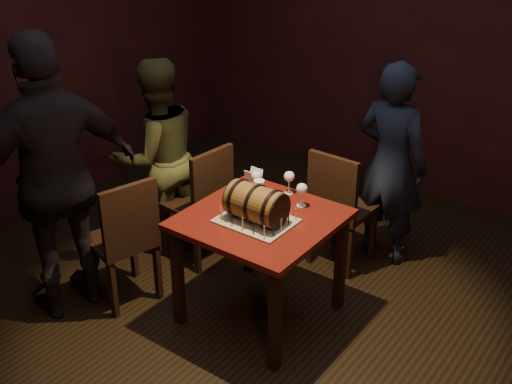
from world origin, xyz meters
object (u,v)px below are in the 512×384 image
(chair_left_rear, at_px, (204,199))
(chair_left_front, at_px, (125,236))
(wine_glass_left, at_px, (256,177))
(wine_glass_right, at_px, (302,190))
(person_left_rear, at_px, (157,157))
(pub_table, at_px, (261,232))
(person_back, at_px, (391,164))
(person_left_front, at_px, (57,180))
(chair_back, at_px, (338,204))
(pint_of_ale, at_px, (259,191))
(wine_glass_mid, at_px, (289,177))
(barrel_cake, at_px, (256,204))

(chair_left_rear, relative_size, chair_left_front, 1.00)
(wine_glass_left, bearing_deg, chair_left_front, -131.89)
(wine_glass_left, xyz_separation_m, chair_left_front, (-0.59, -0.66, -0.35))
(chair_left_rear, xyz_separation_m, chair_left_front, (-0.07, -0.71, 0.00))
(wine_glass_right, height_order, person_left_rear, person_left_rear)
(pub_table, bearing_deg, chair_left_front, -153.18)
(pub_table, bearing_deg, chair_left_rear, 157.64)
(pub_table, height_order, person_left_rear, person_left_rear)
(wine_glass_right, xyz_separation_m, person_back, (0.19, 0.91, -0.10))
(chair_left_front, distance_m, person_left_front, 0.57)
(person_left_rear, bearing_deg, chair_back, 133.35)
(pint_of_ale, bearing_deg, chair_left_front, -139.82)
(wine_glass_mid, bearing_deg, chair_back, 73.02)
(pint_of_ale, height_order, chair_left_rear, chair_left_rear)
(chair_left_rear, xyz_separation_m, person_left_rear, (-0.43, -0.03, 0.23))
(pub_table, height_order, wine_glass_mid, wine_glass_mid)
(wine_glass_left, height_order, wine_glass_mid, same)
(barrel_cake, distance_m, chair_back, 0.96)
(wine_glass_mid, height_order, person_back, person_back)
(wine_glass_mid, bearing_deg, pint_of_ale, -113.75)
(barrel_cake, height_order, wine_glass_mid, barrel_cake)
(chair_left_rear, bearing_deg, pint_of_ale, -13.05)
(barrel_cake, relative_size, wine_glass_mid, 2.54)
(chair_left_front, relative_size, person_left_rear, 0.62)
(wine_glass_mid, bearing_deg, wine_glass_right, -32.02)
(pint_of_ale, bearing_deg, pub_table, -51.16)
(pub_table, distance_m, chair_left_rear, 0.81)
(wine_glass_mid, relative_size, chair_left_front, 0.17)
(barrel_cake, bearing_deg, person_left_rear, 163.76)
(wine_glass_mid, xyz_separation_m, person_back, (0.36, 0.81, -0.10))
(wine_glass_mid, xyz_separation_m, wine_glass_right, (0.17, -0.10, 0.00))
(wine_glass_left, xyz_separation_m, person_left_front, (-0.90, -0.91, 0.07))
(pub_table, distance_m, person_back, 1.23)
(chair_back, bearing_deg, pub_table, -96.84)
(wine_glass_mid, bearing_deg, chair_left_rear, -174.35)
(pub_table, height_order, pint_of_ale, pint_of_ale)
(chair_back, distance_m, chair_left_front, 1.53)
(barrel_cake, bearing_deg, person_left_front, -152.44)
(wine_glass_right, height_order, chair_left_rear, chair_left_rear)
(chair_left_front, bearing_deg, pub_table, 26.82)
(wine_glass_mid, xyz_separation_m, chair_left_rear, (-0.70, -0.07, -0.34))
(chair_left_front, relative_size, person_back, 0.60)
(barrel_cake, height_order, chair_back, barrel_cake)
(pub_table, relative_size, person_back, 0.59)
(pub_table, distance_m, wine_glass_left, 0.40)
(chair_left_front, height_order, person_left_rear, person_left_rear)
(pub_table, relative_size, person_left_front, 0.48)
(wine_glass_left, bearing_deg, chair_left_rear, 174.04)
(pub_table, distance_m, wine_glass_mid, 0.44)
(person_back, bearing_deg, wine_glass_right, 82.13)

